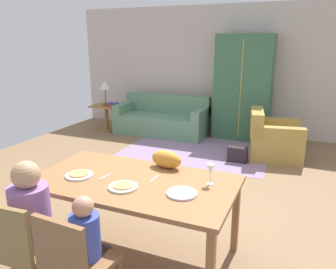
# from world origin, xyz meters

# --- Properties ---
(ground_plane) EXTENTS (7.07, 6.12, 0.02)m
(ground_plane) POSITION_xyz_m (0.00, 0.46, -0.01)
(ground_plane) COLOR brown
(back_wall) EXTENTS (7.07, 0.10, 2.70)m
(back_wall) POSITION_xyz_m (0.00, 3.57, 1.35)
(back_wall) COLOR beige
(back_wall) RESTS_ON ground_plane
(dining_table) EXTENTS (1.81, 0.99, 0.76)m
(dining_table) POSITION_xyz_m (0.29, -1.16, 0.69)
(dining_table) COLOR #966439
(dining_table) RESTS_ON ground_plane
(plate_near_man) EXTENTS (0.25, 0.25, 0.02)m
(plate_near_man) POSITION_xyz_m (-0.21, -1.28, 0.77)
(plate_near_man) COLOR white
(plate_near_man) RESTS_ON dining_table
(pizza_near_man) EXTENTS (0.17, 0.17, 0.01)m
(pizza_near_man) POSITION_xyz_m (-0.21, -1.28, 0.78)
(pizza_near_man) COLOR #E6924D
(pizza_near_man) RESTS_ON plate_near_man
(plate_near_child) EXTENTS (0.25, 0.25, 0.02)m
(plate_near_child) POSITION_xyz_m (0.29, -1.34, 0.77)
(plate_near_child) COLOR silver
(plate_near_child) RESTS_ON dining_table
(pizza_near_child) EXTENTS (0.17, 0.17, 0.01)m
(pizza_near_child) POSITION_xyz_m (0.29, -1.34, 0.78)
(pizza_near_child) COLOR #DBA452
(pizza_near_child) RESTS_ON plate_near_child
(plate_near_woman) EXTENTS (0.25, 0.25, 0.02)m
(plate_near_woman) POSITION_xyz_m (0.79, -1.26, 0.77)
(plate_near_woman) COLOR silver
(plate_near_woman) RESTS_ON dining_table
(wine_glass) EXTENTS (0.07, 0.07, 0.19)m
(wine_glass) POSITION_xyz_m (0.94, -0.98, 0.89)
(wine_glass) COLOR silver
(wine_glass) RESTS_ON dining_table
(fork) EXTENTS (0.05, 0.15, 0.01)m
(fork) POSITION_xyz_m (0.02, -1.21, 0.76)
(fork) COLOR silver
(fork) RESTS_ON dining_table
(knife) EXTENTS (0.02, 0.17, 0.01)m
(knife) POSITION_xyz_m (0.45, -1.06, 0.76)
(knife) COLOR silver
(knife) RESTS_ON dining_table
(dining_chair_man) EXTENTS (0.45, 0.45, 0.87)m
(dining_chair_man) POSITION_xyz_m (-0.20, -2.02, 0.49)
(dining_chair_man) COLOR olive
(dining_chair_man) RESTS_ON ground_plane
(person_man) EXTENTS (0.30, 0.41, 1.11)m
(person_man) POSITION_xyz_m (-0.21, -1.84, 0.51)
(person_man) COLOR #3A3645
(person_man) RESTS_ON ground_plane
(dining_chair_child) EXTENTS (0.44, 0.44, 0.87)m
(dining_chair_child) POSITION_xyz_m (0.29, -2.02, 0.49)
(dining_chair_child) COLOR brown
(dining_chair_child) RESTS_ON ground_plane
(person_child) EXTENTS (0.22, 0.29, 0.92)m
(person_child) POSITION_xyz_m (0.29, -1.85, 0.43)
(person_child) COLOR #383A46
(person_child) RESTS_ON ground_plane
(cat) EXTENTS (0.34, 0.21, 0.17)m
(cat) POSITION_xyz_m (0.44, -0.77, 0.84)
(cat) COLOR orange
(cat) RESTS_ON dining_table
(area_rug) EXTENTS (2.60, 1.80, 0.01)m
(area_rug) POSITION_xyz_m (-0.13, 2.01, 0.00)
(area_rug) COLOR gray
(area_rug) RESTS_ON ground_plane
(couch) EXTENTS (1.98, 0.86, 0.82)m
(couch) POSITION_xyz_m (-1.22, 2.87, 0.30)
(couch) COLOR slate
(couch) RESTS_ON ground_plane
(armchair) EXTENTS (0.99, 0.98, 0.82)m
(armchair) POSITION_xyz_m (1.17, 2.20, 0.32)
(armchair) COLOR #A8883F
(armchair) RESTS_ON ground_plane
(armoire) EXTENTS (1.10, 0.59, 2.10)m
(armoire) POSITION_xyz_m (0.44, 3.18, 1.05)
(armoire) COLOR #356544
(armoire) RESTS_ON ground_plane
(side_table) EXTENTS (0.56, 0.56, 0.58)m
(side_table) POSITION_xyz_m (-2.49, 2.61, 0.38)
(side_table) COLOR olive
(side_table) RESTS_ON ground_plane
(table_lamp) EXTENTS (0.26, 0.26, 0.54)m
(table_lamp) POSITION_xyz_m (-2.49, 2.61, 1.01)
(table_lamp) COLOR brown
(table_lamp) RESTS_ON side_table
(book_lower) EXTENTS (0.22, 0.16, 0.03)m
(book_lower) POSITION_xyz_m (-2.28, 2.56, 0.59)
(book_lower) COLOR #A42A34
(book_lower) RESTS_ON side_table
(book_upper) EXTENTS (0.22, 0.16, 0.03)m
(book_upper) POSITION_xyz_m (-2.33, 2.66, 0.62)
(book_upper) COLOR #304986
(book_upper) RESTS_ON book_lower
(handbag) EXTENTS (0.32, 0.16, 0.26)m
(handbag) POSITION_xyz_m (0.67, 1.71, 0.13)
(handbag) COLOR black
(handbag) RESTS_ON ground_plane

